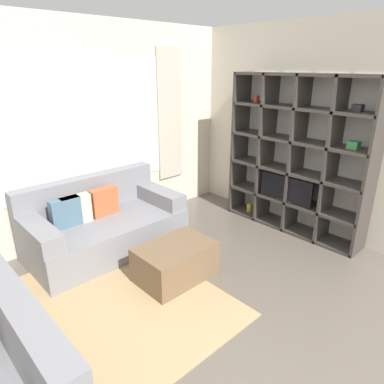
{
  "coord_description": "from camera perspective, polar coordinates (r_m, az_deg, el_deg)",
  "views": [
    {
      "loc": [
        -1.81,
        -0.79,
        2.16
      ],
      "look_at": [
        0.59,
        1.77,
        0.85
      ],
      "focal_mm": 32.0,
      "sensor_mm": 36.0,
      "label": 1
    }
  ],
  "objects": [
    {
      "name": "couch_main",
      "position": [
        4.36,
        -14.62,
        -5.33
      ],
      "size": [
        1.83,
        0.97,
        0.86
      ],
      "color": "gray",
      "rests_on": "ground_plane"
    },
    {
      "name": "wall_back",
      "position": [
        4.49,
        -18.97,
        9.09
      ],
      "size": [
        5.94,
        0.11,
        2.7
      ],
      "color": "beige",
      "rests_on": "ground_plane"
    },
    {
      "name": "wall_right",
      "position": [
        4.91,
        17.2,
        10.09
      ],
      "size": [
        0.07,
        4.41,
        2.7
      ],
      "primitive_type": "cube",
      "color": "beige",
      "rests_on": "ground_plane"
    },
    {
      "name": "shelving_unit",
      "position": [
        4.73,
        17.2,
        5.63
      ],
      "size": [
        0.39,
        1.94,
        2.07
      ],
      "color": "silver",
      "rests_on": "ground_plane"
    },
    {
      "name": "area_rug",
      "position": [
        3.47,
        -16.0,
        -18.8
      ],
      "size": [
        2.22,
        2.15,
        0.01
      ],
      "primitive_type": "cube",
      "color": "tan",
      "rests_on": "ground_plane"
    },
    {
      "name": "ottoman",
      "position": [
        3.7,
        -2.78,
        -11.58
      ],
      "size": [
        0.8,
        0.54,
        0.39
      ],
      "color": "brown",
      "rests_on": "ground_plane"
    }
  ]
}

